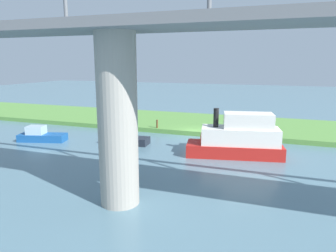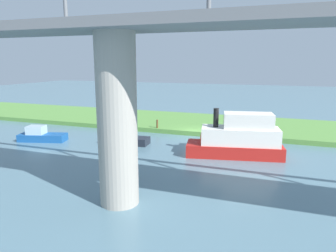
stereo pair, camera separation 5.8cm
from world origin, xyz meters
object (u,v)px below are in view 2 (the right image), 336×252
object	(u,v)px
mooring_post	(157,124)
skiff_small	(41,136)
bridge_pylon	(117,121)
houseboat_blue	(238,139)
person_on_bank	(237,125)
pontoon_yellow	(125,138)

from	to	relation	value
mooring_post	skiff_small	size ratio (longest dim) A/B	0.19
bridge_pylon	houseboat_blue	size ratio (longest dim) A/B	1.13
person_on_bank	houseboat_blue	bearing A→B (deg)	98.37
bridge_pylon	person_on_bank	distance (m)	19.62
bridge_pylon	houseboat_blue	bearing A→B (deg)	-113.78
bridge_pylon	mooring_post	size ratio (longest dim) A/B	10.02
houseboat_blue	skiff_small	size ratio (longest dim) A/B	1.69
bridge_pylon	houseboat_blue	distance (m)	12.84
houseboat_blue	pontoon_yellow	bearing A→B (deg)	-2.34
bridge_pylon	person_on_bank	world-z (taller)	bridge_pylon
person_on_bank	pontoon_yellow	bearing A→B (deg)	35.89
pontoon_yellow	person_on_bank	bearing A→B (deg)	-144.11
person_on_bank	houseboat_blue	distance (m)	7.61
mooring_post	pontoon_yellow	world-z (taller)	pontoon_yellow
pontoon_yellow	bridge_pylon	bearing A→B (deg)	116.43
person_on_bank	pontoon_yellow	world-z (taller)	person_on_bank
person_on_bank	skiff_small	world-z (taller)	person_on_bank
bridge_pylon	person_on_bank	bearing A→B (deg)	-101.67
person_on_bank	houseboat_blue	world-z (taller)	houseboat_blue
houseboat_blue	pontoon_yellow	size ratio (longest dim) A/B	1.82
mooring_post	person_on_bank	bearing A→B (deg)	-171.09
person_on_bank	skiff_small	distance (m)	20.33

